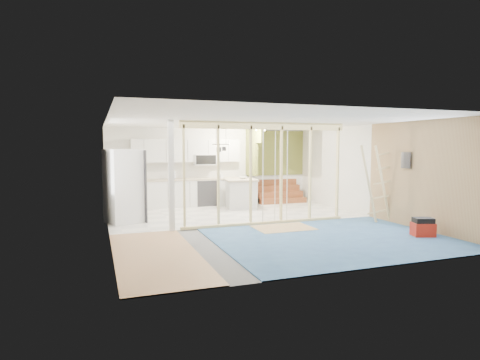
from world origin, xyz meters
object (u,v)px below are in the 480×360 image
object	(u,v)px
fridge	(124,186)
island	(241,194)
toolbox	(423,228)
ladder	(378,183)

from	to	relation	value
fridge	island	xyz separation A→B (m)	(3.66, 1.22, -0.49)
toolbox	ladder	xyz separation A→B (m)	(0.16, 1.74, 0.82)
fridge	island	world-z (taller)	fridge
fridge	ladder	size ratio (longest dim) A/B	0.96
island	toolbox	xyz separation A→B (m)	(2.40, -5.15, -0.27)
fridge	toolbox	size ratio (longest dim) A/B	3.60
ladder	fridge	bearing A→B (deg)	-174.51
island	fridge	bearing A→B (deg)	-153.28
toolbox	ladder	distance (m)	1.94
fridge	ladder	distance (m)	6.59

